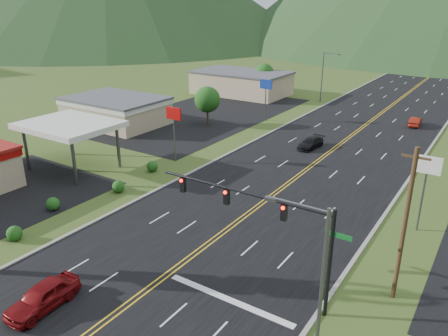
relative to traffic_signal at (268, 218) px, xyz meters
The scene contains 15 objects.
traffic_signal is the anchor object (origin of this frame).
streetlight_east 6.17m from the traffic_signal, 40.39° to the right, with size 3.28×0.25×9.00m.
streetlight_west 58.88m from the traffic_signal, 107.97° to the left, with size 3.28×0.25×9.00m.
gas_canopy 29.59m from the traffic_signal, 164.30° to the left, with size 10.00×8.00×5.30m.
building_west_mid 45.46m from the traffic_signal, 148.05° to the left, with size 14.40×10.40×4.10m.
building_west_far 64.15m from the traffic_signal, 122.56° to the left, with size 18.40×11.40×4.50m.
pole_sign_west_a 26.00m from the traffic_signal, 142.00° to the left, with size 2.00×0.18×6.40m.
pole_sign_west_b 43.17m from the traffic_signal, 118.32° to the left, with size 2.00×0.18×6.40m.
pole_sign_east_a 15.45m from the traffic_signal, 65.05° to the left, with size 2.00×0.18×6.40m.
tree_west_a 40.80m from the traffic_signal, 130.50° to the left, with size 3.84×3.84×5.82m.
tree_west_b 66.01m from the traffic_signal, 118.49° to the left, with size 3.84×3.84×5.82m.
utility_pole_a 8.08m from the traffic_signal, 29.72° to the left, with size 1.60×0.28×10.00m.
car_red_near 14.45m from the traffic_signal, 139.99° to the right, with size 1.91×4.74×1.62m, color maroon.
car_dark_mid 30.87m from the traffic_signal, 107.42° to the left, with size 1.82×4.47×1.30m, color black.
car_red_far 47.77m from the traffic_signal, 90.20° to the left, with size 1.43×4.09×1.35m, color maroon.
Camera 1 is at (17.12, -7.04, 17.56)m, focal length 35.00 mm.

